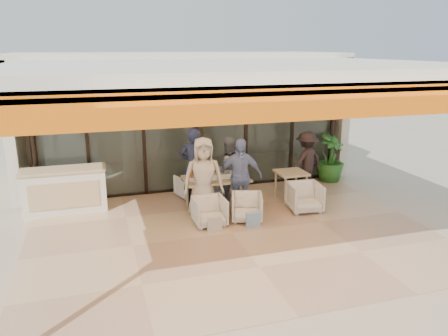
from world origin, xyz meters
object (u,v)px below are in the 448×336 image
at_px(dining_table, 216,180).
at_px(chair_far_left, 190,185).
at_px(host_counter, 65,190).
at_px(diner_navy, 194,166).
at_px(potted_palm, 331,158).
at_px(side_table, 291,176).
at_px(standing_woman, 306,161).
at_px(chair_near_right, 247,206).
at_px(diner_periwinkle, 240,176).
at_px(chair_far_right, 222,181).
at_px(side_chair, 305,196).
at_px(diner_cream, 203,178).
at_px(diner_grey, 228,169).
at_px(chair_near_left, 210,210).

relative_size(dining_table, chair_far_left, 2.35).
height_order(host_counter, chair_far_left, host_counter).
bearing_deg(host_counter, chair_far_left, 3.94).
xyz_separation_m(chair_far_left, diner_navy, (0.00, -0.50, 0.61)).
distance_m(dining_table, potted_palm, 3.81).
bearing_deg(side_table, standing_woman, 42.10).
xyz_separation_m(chair_near_right, standing_woman, (2.23, 1.58, 0.45)).
distance_m(diner_periwinkle, standing_woman, 2.48).
distance_m(chair_far_right, side_chair, 2.29).
bearing_deg(diner_cream, host_counter, 165.23).
relative_size(host_counter, diner_navy, 0.99).
xyz_separation_m(chair_far_right, diner_navy, (-0.84, -0.50, 0.58)).
bearing_deg(potted_palm, diner_cream, -159.27).
distance_m(chair_near_right, diner_cream, 1.13).
distance_m(host_counter, side_table, 5.33).
xyz_separation_m(chair_far_left, diner_grey, (0.84, -0.50, 0.48)).
bearing_deg(chair_far_left, chair_near_left, 73.51).
bearing_deg(chair_near_right, dining_table, 131.97).
distance_m(diner_grey, side_table, 1.56).
bearing_deg(side_chair, standing_woman, 68.98).
bearing_deg(potted_palm, diner_periwinkle, -154.49).
relative_size(chair_far_left, chair_far_right, 0.91).
height_order(side_table, potted_palm, potted_palm).
bearing_deg(diner_navy, diner_cream, 108.95).
xyz_separation_m(diner_cream, diner_periwinkle, (0.84, 0.00, -0.04)).
xyz_separation_m(chair_far_right, diner_periwinkle, (0.00, -1.40, 0.52)).
distance_m(chair_far_left, side_table, 2.54).
bearing_deg(potted_palm, diner_grey, -168.80).
xyz_separation_m(side_table, side_chair, (0.00, -0.75, -0.27)).
bearing_deg(host_counter, side_table, -8.59).
distance_m(side_table, standing_woman, 1.02).
height_order(chair_far_left, chair_near_right, chair_near_right).
xyz_separation_m(chair_near_right, side_table, (1.47, 0.90, 0.30)).
bearing_deg(potted_palm, diner_navy, -171.07).
bearing_deg(diner_grey, diner_cream, 43.64).
distance_m(diner_navy, side_chair, 2.69).
relative_size(chair_near_left, chair_near_right, 1.00).
xyz_separation_m(diner_navy, side_table, (2.31, -0.50, -0.30)).
bearing_deg(side_table, chair_near_right, -148.56).
bearing_deg(dining_table, side_table, -1.65).
relative_size(chair_far_left, standing_woman, 0.41).
bearing_deg(standing_woman, diner_cream, 2.05).
bearing_deg(diner_cream, chair_far_left, 97.29).
distance_m(chair_far_right, standing_woman, 2.29).
relative_size(diner_cream, diner_periwinkle, 1.04).
height_order(dining_table, diner_navy, diner_navy).
bearing_deg(side_chair, side_table, 96.71).
bearing_deg(diner_grey, diner_periwinkle, 86.67).
relative_size(dining_table, chair_near_right, 2.23).
distance_m(chair_near_right, standing_woman, 2.77).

